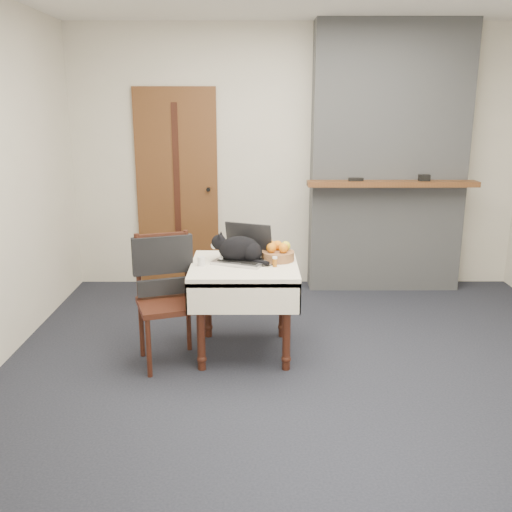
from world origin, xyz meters
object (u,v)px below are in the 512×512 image
at_px(fruit_basket, 278,253).
at_px(cream_jar, 201,261).
at_px(door, 177,189).
at_px(pill_bottle, 275,262).
at_px(cat, 240,249).
at_px(chair, 165,280).
at_px(laptop, 244,252).
at_px(side_table, 244,278).

bearing_deg(fruit_basket, cream_jar, -165.73).
xyz_separation_m(door, fruit_basket, (0.96, -1.66, -0.24)).
bearing_deg(pill_bottle, door, 116.97).
height_order(cat, chair, chair).
bearing_deg(fruit_basket, door, 120.12).
distance_m(door, pill_bottle, 2.07).
relative_size(cat, fruit_basket, 1.79).
relative_size(laptop, fruit_basket, 1.87).
relative_size(laptop, pill_bottle, 6.19).
bearing_deg(door, side_table, -67.93).
bearing_deg(side_table, cat, 120.58).
distance_m(door, laptop, 1.83).
bearing_deg(cat, cream_jar, -150.78).
xyz_separation_m(door, chair, (0.14, -1.85, -0.40)).
xyz_separation_m(cat, cream_jar, (-0.28, -0.10, -0.06)).
height_order(laptop, fruit_basket, laptop).
bearing_deg(door, cream_jar, -77.46).
xyz_separation_m(side_table, cream_jar, (-0.31, -0.05, 0.14)).
relative_size(side_table, fruit_basket, 3.17).
xyz_separation_m(pill_bottle, chair, (-0.79, -0.01, -0.14)).
distance_m(laptop, cream_jar, 0.34).
bearing_deg(cream_jar, cat, 19.20).
height_order(door, laptop, door).
xyz_separation_m(cream_jar, fruit_basket, (0.56, 0.14, 0.02)).
height_order(door, chair, door).
bearing_deg(pill_bottle, side_table, 160.25).
bearing_deg(cream_jar, chair, -169.66).
distance_m(cream_jar, fruit_basket, 0.58).
height_order(door, cream_jar, door).
height_order(side_table, pill_bottle, pill_bottle).
bearing_deg(cream_jar, pill_bottle, -3.54).
height_order(side_table, cream_jar, cream_jar).
height_order(door, cat, door).
height_order(cat, pill_bottle, cat).
bearing_deg(cat, laptop, 56.27).
relative_size(fruit_basket, chair, 0.26).
relative_size(pill_bottle, chair, 0.08).
bearing_deg(pill_bottle, laptop, 144.51).
xyz_separation_m(door, side_table, (0.71, -1.75, -0.41)).
distance_m(cream_jar, pill_bottle, 0.53).
bearing_deg(laptop, fruit_basket, 26.16).
bearing_deg(chair, fruit_basket, -5.62).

